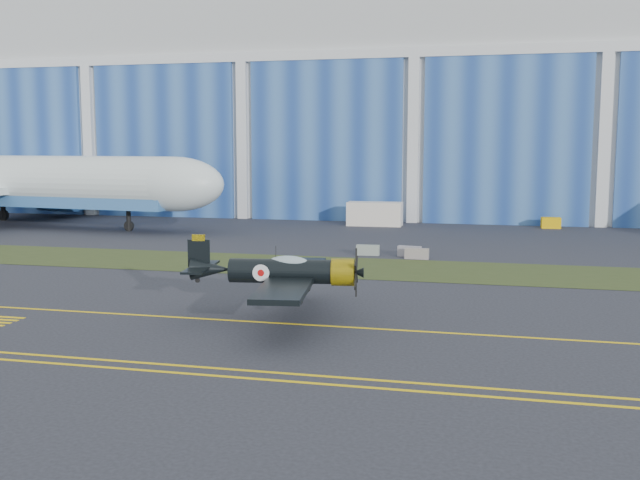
# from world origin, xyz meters

# --- Properties ---
(ground) EXTENTS (260.00, 260.00, 0.00)m
(ground) POSITION_xyz_m (0.00, 0.00, 0.00)
(ground) COLOR #2D2E37
(ground) RESTS_ON ground
(grass_median) EXTENTS (260.00, 10.00, 0.02)m
(grass_median) POSITION_xyz_m (0.00, 14.00, 0.02)
(grass_median) COLOR #475128
(grass_median) RESTS_ON ground
(hangar) EXTENTS (220.00, 45.70, 30.00)m
(hangar) POSITION_xyz_m (0.00, 71.79, 14.96)
(hangar) COLOR silver
(hangar) RESTS_ON ground
(taxiway_centreline) EXTENTS (200.00, 0.20, 0.02)m
(taxiway_centreline) POSITION_xyz_m (0.00, -5.00, 0.01)
(taxiway_centreline) COLOR yellow
(taxiway_centreline) RESTS_ON ground
(edge_line_near) EXTENTS (80.00, 0.20, 0.02)m
(edge_line_near) POSITION_xyz_m (0.00, -14.50, 0.01)
(edge_line_near) COLOR yellow
(edge_line_near) RESTS_ON ground
(edge_line_far) EXTENTS (80.00, 0.20, 0.02)m
(edge_line_far) POSITION_xyz_m (0.00, -13.50, 0.01)
(edge_line_far) COLOR yellow
(edge_line_far) RESTS_ON ground
(warbird) EXTENTS (12.52, 14.45, 3.89)m
(warbird) POSITION_xyz_m (-1.02, -4.11, 2.70)
(warbird) COLOR black
(warbird) RESTS_ON ground
(shipping_container) EXTENTS (6.49, 2.69, 2.79)m
(shipping_container) POSITION_xyz_m (-3.91, 44.64, 1.40)
(shipping_container) COLOR silver
(shipping_container) RESTS_ON ground
(tug) EXTENTS (2.21, 1.46, 1.25)m
(tug) POSITION_xyz_m (16.29, 46.61, 0.62)
(tug) COLOR #F5B807
(tug) RESTS_ON ground
(barrier_a) EXTENTS (2.02, 0.68, 0.90)m
(barrier_a) POSITION_xyz_m (-0.56, 20.78, 0.45)
(barrier_a) COLOR gray
(barrier_a) RESTS_ON ground
(barrier_b) EXTENTS (2.02, 0.69, 0.90)m
(barrier_b) POSITION_xyz_m (3.82, 19.64, 0.45)
(barrier_b) COLOR gray
(barrier_b) RESTS_ON ground
(barrier_c) EXTENTS (2.07, 0.93, 0.90)m
(barrier_c) POSITION_xyz_m (3.05, 20.88, 0.45)
(barrier_c) COLOR #928E9A
(barrier_c) RESTS_ON ground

